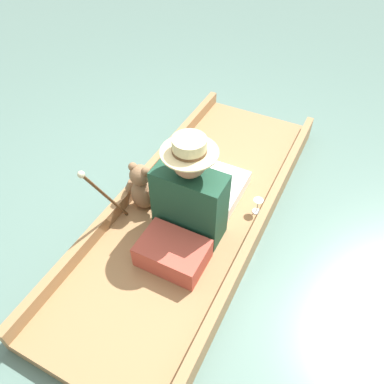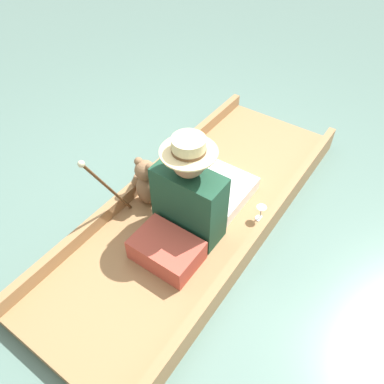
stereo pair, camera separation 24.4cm
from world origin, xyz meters
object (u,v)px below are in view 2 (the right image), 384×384
wine_glass (261,210)px  teddy_bear (147,183)px  walking_cane (104,184)px  seated_person (198,193)px

wine_glass → teddy_bear: bearing=-157.2°
teddy_bear → wine_glass: size_ratio=3.27×
walking_cane → wine_glass: bearing=37.6°
teddy_bear → wine_glass: teddy_bear is taller
seated_person → teddy_bear: 0.42m
teddy_bear → walking_cane: 0.39m
wine_glass → seated_person: bearing=-143.7°
seated_person → wine_glass: bearing=32.8°
wine_glass → walking_cane: 1.11m
seated_person → teddy_bear: (-0.41, -0.06, -0.08)m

